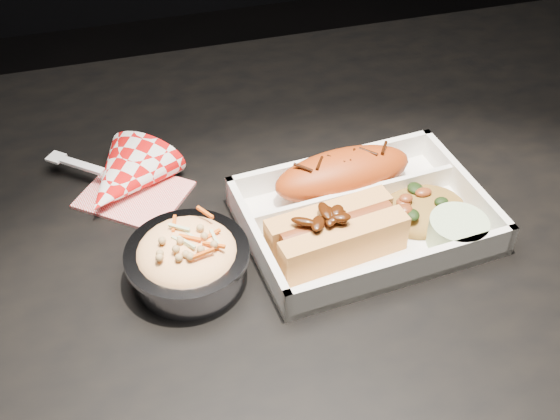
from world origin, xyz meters
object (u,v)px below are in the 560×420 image
object	(u,v)px
dining_table	(316,273)
food_tray	(363,220)
fried_pastry	(343,173)
foil_coleslaw_cup	(188,259)
hotdog	(336,231)
napkin_fork	(123,181)

from	to	relation	value
dining_table	food_tray	distance (m)	0.11
fried_pastry	foil_coleslaw_cup	size ratio (longest dim) A/B	1.31
hotdog	foil_coleslaw_cup	world-z (taller)	same
fried_pastry	napkin_fork	xyz separation A→B (m)	(-0.23, 0.07, -0.02)
food_tray	fried_pastry	xyz separation A→B (m)	(-0.00, 0.05, 0.02)
fried_pastry	hotdog	distance (m)	0.09
food_tray	foil_coleslaw_cup	xyz separation A→B (m)	(-0.19, -0.02, 0.02)
dining_table	hotdog	size ratio (longest dim) A/B	8.48
fried_pastry	hotdog	size ratio (longest dim) A/B	1.12
dining_table	fried_pastry	distance (m)	0.13
dining_table	fried_pastry	world-z (taller)	fried_pastry
dining_table	foil_coleslaw_cup	world-z (taller)	foil_coleslaw_cup
food_tray	hotdog	distance (m)	0.06
hotdog	napkin_fork	distance (m)	0.25
food_tray	napkin_fork	bearing A→B (deg)	146.89
dining_table	food_tray	size ratio (longest dim) A/B	4.53
foil_coleslaw_cup	napkin_fork	distance (m)	0.16
food_tray	foil_coleslaw_cup	distance (m)	0.19
hotdog	napkin_fork	size ratio (longest dim) A/B	0.87
foil_coleslaw_cup	napkin_fork	size ratio (longest dim) A/B	0.74
food_tray	foil_coleslaw_cup	world-z (taller)	foil_coleslaw_cup
napkin_fork	hotdog	bearing A→B (deg)	1.15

